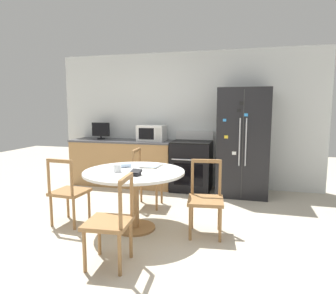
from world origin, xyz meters
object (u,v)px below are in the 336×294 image
dining_chair_near (111,223)px  candle_glass (117,169)px  countertop_tv (101,130)px  microwave (152,133)px  dining_chair_right (206,200)px  oven_range (192,165)px  dining_chair_left (69,192)px  refrigerator (243,142)px  wallet (135,173)px  dining_chair_far (147,179)px

dining_chair_near → candle_glass: bearing=15.0°
dining_chair_near → countertop_tv: bearing=24.1°
microwave → dining_chair_near: bearing=-79.6°
dining_chair_right → dining_chair_near: (-0.79, -0.97, 0.00)m
dining_chair_right → oven_range: bearing=-81.7°
countertop_tv → dining_chair_left: (0.64, -2.17, -0.64)m
oven_range → candle_glass: bearing=-104.2°
refrigerator → countertop_tv: 2.83m
refrigerator → dining_chair_right: size_ratio=2.07×
microwave → refrigerator: bearing=-3.8°
dining_chair_right → candle_glass: (-1.06, -0.20, 0.36)m
refrigerator → oven_range: bearing=176.6°
wallet → dining_chair_near: bearing=-90.5°
microwave → dining_chair_far: bearing=-76.1°
dining_chair_right → dining_chair_far: bearing=-45.2°
dining_chair_right → dining_chair_left: size_ratio=1.00×
dining_chair_far → dining_chair_near: size_ratio=1.00×
refrigerator → dining_chair_right: refrigerator is taller
microwave → wallet: size_ratio=3.53×
microwave → candle_glass: size_ratio=5.39×
countertop_tv → wallet: 2.87m
oven_range → dining_chair_left: bearing=-121.3°
refrigerator → candle_glass: 2.53m
microwave → dining_chair_left: microwave is taller
microwave → dining_chair_left: 2.27m
oven_range → dining_chair_left: size_ratio=1.20×
microwave → wallet: microwave is taller
countertop_tv → dining_chair_left: bearing=-73.5°
countertop_tv → dining_chair_left: 2.35m
refrigerator → oven_range: size_ratio=1.73×
wallet → dining_chair_far: bearing=102.7°
oven_range → countertop_tv: (-1.90, 0.09, 0.61)m
dining_chair_right → dining_chair_left: bearing=-2.2°
dining_chair_far → wallet: 1.21m
refrigerator → countertop_tv: bearing=177.0°
dining_chair_near → candle_glass: (-0.28, 0.77, 0.36)m
countertop_tv → dining_chair_far: countertop_tv is taller
microwave → dining_chair_near: size_ratio=0.57×
refrigerator → dining_chair_near: 3.11m
dining_chair_far → dining_chair_right: (1.04, -0.81, 0.00)m
countertop_tv → candle_glass: bearing=-58.3°
candle_glass → wallet: 0.31m
dining_chair_far → candle_glass: size_ratio=9.45×
refrigerator → dining_chair_left: bearing=-137.2°
candle_glass → wallet: bearing=-23.1°
dining_chair_far → candle_glass: (-0.03, -1.01, 0.36)m
microwave → wallet: 2.37m
microwave → dining_chair_far: 1.35m
oven_range → microwave: size_ratio=2.10×
dining_chair_far → countertop_tv: bearing=-134.2°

